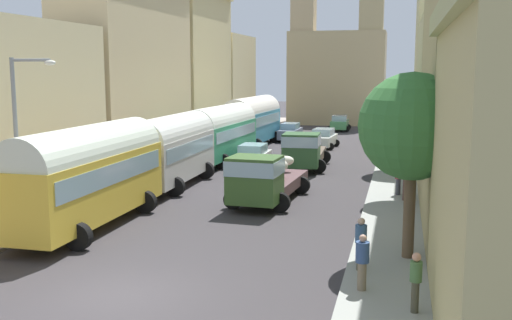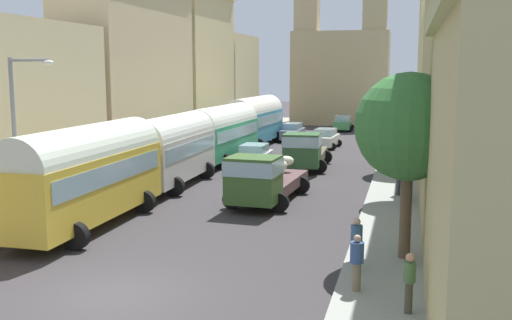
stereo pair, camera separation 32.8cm
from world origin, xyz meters
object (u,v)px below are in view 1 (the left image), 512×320
Objects in this scene: car_3 at (290,132)px; pedestrian_4 at (416,280)px; parked_bus_3 at (252,119)px; pedestrian_1 at (361,242)px; parked_bus_1 at (172,147)px; car_1 at (340,123)px; pedestrian_3 at (362,261)px; streetlamp_near at (22,132)px; parked_bus_2 at (221,131)px; cargo_truck_1 at (304,150)px; pedestrian_2 at (396,148)px; cargo_truck_0 at (264,178)px; parked_bus_0 at (88,172)px; car_0 at (323,138)px; pedestrian_0 at (398,178)px; car_2 at (253,155)px.

pedestrian_4 is (10.20, -37.30, 0.20)m from car_3.
parked_bus_3 is 5.13m from car_3.
parked_bus_1 is at bearing 132.58° from pedestrian_1.
car_1 is 2.22× the size of pedestrian_4.
streetlamp_near is at bearing 167.14° from pedestrian_3.
parked_bus_2 is 19.97m from streetlamp_near.
cargo_truck_1 is (6.15, 7.04, -0.88)m from parked_bus_1.
parked_bus_1 is 0.86× the size of parked_bus_3.
pedestrian_2 is (9.41, -10.75, 0.25)m from car_3.
cargo_truck_0 is (5.94, -3.30, -0.88)m from parked_bus_1.
parked_bus_0 is at bearing -136.21° from cargo_truck_0.
parked_bus_2 is 2.31× the size of car_0.
streetlamp_near is at bearing -104.76° from car_0.
pedestrian_3 is at bearing 138.37° from pedestrian_4.
parked_bus_0 reaches higher than pedestrian_4.
pedestrian_1 is 0.27× the size of streetlamp_near.
cargo_truck_0 reaches higher than pedestrian_4.
pedestrian_0 is (12.10, -18.06, -1.29)m from parked_bus_3.
pedestrian_2 is (6.03, -20.97, 0.26)m from car_1.
car_0 is 2.29× the size of pedestrian_3.
parked_bus_2 reaches higher than car_1.
pedestrian_2 is at bearing -48.28° from car_0.
parked_bus_0 is 3.01m from streetlamp_near.
pedestrian_1 is 23.56m from pedestrian_2.
pedestrian_4 reaches higher than car_1.
car_1 is 44.07m from streetlamp_near.
cargo_truck_0 is 3.95× the size of pedestrian_1.
pedestrian_3 is at bearing -80.68° from car_0.
cargo_truck_0 is 1.78× the size of car_0.
cargo_truck_0 is 13.51m from pedestrian_4.
pedestrian_0 is at bearing -88.78° from pedestrian_2.
car_0 is at bearing 72.79° from car_2.
cargo_truck_1 is at bearing -89.08° from car_0.
cargo_truck_1 is 1.79× the size of car_1.
streetlamp_near is at bearing -135.31° from cargo_truck_0.
parked_bus_3 reaches higher than pedestrian_1.
parked_bus_1 is 9.39m from cargo_truck_1.
streetlamp_near is (-7.80, -17.85, 2.77)m from cargo_truck_1.
parked_bus_0 is at bearing -90.00° from parked_bus_1.
streetlamp_near reaches higher than parked_bus_1.
parked_bus_3 is 1.38× the size of streetlamp_near.
streetlamp_near is at bearing -94.76° from parked_bus_2.
pedestrian_0 is at bearing 92.07° from pedestrian_4.
streetlamp_near is (-14.30, 4.21, 3.05)m from pedestrian_4.
pedestrian_1 reaches higher than pedestrian_4.
streetlamp_near is at bearing -99.80° from car_1.
streetlamp_near is at bearing -141.99° from pedestrian_0.
car_2 is 22.89m from pedestrian_3.
parked_bus_3 reaches higher than parked_bus_1.
car_2 is at bearing -89.08° from car_3.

